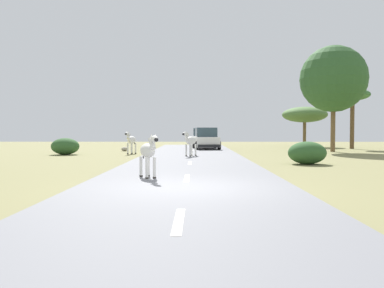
# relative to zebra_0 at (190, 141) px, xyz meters

# --- Properties ---
(ground_plane) EXTENTS (90.00, 90.00, 0.00)m
(ground_plane) POSITION_rel_zebra_0_xyz_m (0.16, -13.13, -0.94)
(ground_plane) COLOR olive
(road) EXTENTS (6.00, 64.00, 0.05)m
(road) POSITION_rel_zebra_0_xyz_m (0.06, -13.13, -0.91)
(road) COLOR slate
(road) RESTS_ON ground_plane
(lane_markings) EXTENTS (0.16, 56.00, 0.01)m
(lane_markings) POSITION_rel_zebra_0_xyz_m (0.06, -14.13, -0.88)
(lane_markings) COLOR silver
(lane_markings) RESTS_ON road
(zebra_0) EXTENTS (0.95, 1.46, 1.49)m
(zebra_0) POSITION_rel_zebra_0_xyz_m (0.00, 0.00, 0.00)
(zebra_0) COLOR silver
(zebra_0) RESTS_ON road
(zebra_1) EXTENTS (0.84, 1.41, 1.41)m
(zebra_1) POSITION_rel_zebra_0_xyz_m (-1.18, -10.97, -0.04)
(zebra_1) COLOR silver
(zebra_1) RESTS_ON road
(zebra_2) EXTENTS (0.67, 1.59, 1.52)m
(zebra_2) POSITION_rel_zebra_0_xyz_m (-3.99, 3.09, -0.03)
(zebra_2) COLOR silver
(zebra_2) RESTS_ON ground_plane
(car_0) EXTENTS (2.27, 4.46, 1.74)m
(car_0) POSITION_rel_zebra_0_xyz_m (1.17, 9.45, -0.09)
(car_0) COLOR white
(car_0) RESTS_ON road
(car_1) EXTENTS (2.09, 4.38, 1.74)m
(car_1) POSITION_rel_zebra_0_xyz_m (0.93, 16.18, -0.09)
(car_1) COLOR silver
(car_1) RESTS_ON road
(tree_0) EXTENTS (4.82, 4.82, 7.71)m
(tree_0) POSITION_rel_zebra_0_xyz_m (10.33, 5.82, 4.35)
(tree_0) COLOR brown
(tree_0) RESTS_ON ground_plane
(tree_1) EXTENTS (2.86, 2.86, 5.07)m
(tree_1) POSITION_rel_zebra_0_xyz_m (13.52, 10.50, 3.48)
(tree_1) COLOR brown
(tree_1) RESTS_ON ground_plane
(tree_3) EXTENTS (4.26, 4.26, 3.81)m
(tree_3) POSITION_rel_zebra_0_xyz_m (10.73, 15.05, 2.12)
(tree_3) COLOR brown
(tree_3) RESTS_ON ground_plane
(bush_0) EXTENTS (1.75, 1.57, 1.05)m
(bush_0) POSITION_rel_zebra_0_xyz_m (5.47, -5.13, -0.41)
(bush_0) COLOR #2D5628
(bush_0) RESTS_ON ground_plane
(bush_1) EXTENTS (1.78, 1.61, 1.07)m
(bush_1) POSITION_rel_zebra_0_xyz_m (-8.06, 2.07, -0.40)
(bush_1) COLOR #2D5628
(bush_1) RESTS_ON ground_plane
(rock_3) EXTENTS (0.51, 0.46, 0.31)m
(rock_3) POSITION_rel_zebra_0_xyz_m (-5.04, 6.59, -0.78)
(rock_3) COLOR #A89E8C
(rock_3) RESTS_ON ground_plane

